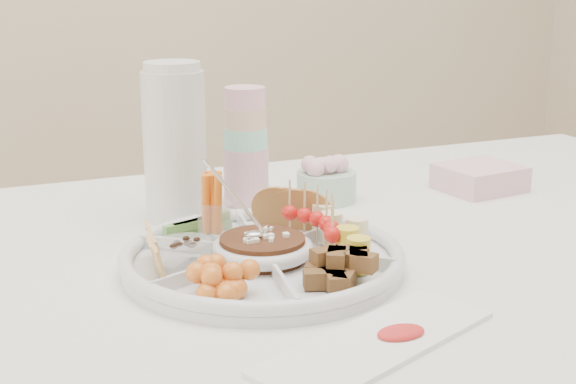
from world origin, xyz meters
name	(u,v)px	position (x,y,z in m)	size (l,w,h in m)	color
party_tray	(263,254)	(-0.27, -0.07, 0.78)	(0.38, 0.38, 0.04)	silver
bean_dip	(263,248)	(-0.27, -0.07, 0.79)	(0.12, 0.12, 0.04)	#57351C
tortillas	(288,212)	(-0.19, 0.03, 0.80)	(0.10, 0.10, 0.06)	olive
carrot_cucumber	(202,205)	(-0.31, 0.05, 0.82)	(0.10, 0.10, 0.09)	orange
pita_raisins	(166,247)	(-0.40, -0.05, 0.80)	(0.10, 0.10, 0.06)	tan
cherries	(230,279)	(-0.35, -0.18, 0.79)	(0.12, 0.12, 0.05)	orange
granola_chunks	(333,269)	(-0.22, -0.19, 0.79)	(0.10, 0.10, 0.05)	brown
banana_tomato	(354,221)	(-0.14, -0.09, 0.82)	(0.10, 0.10, 0.08)	#FFF768
cup_stack	(246,143)	(-0.18, 0.24, 0.87)	(0.08, 0.08, 0.22)	beige
thermos	(175,141)	(-0.31, 0.20, 0.89)	(0.10, 0.10, 0.26)	silver
flower_bowl	(326,179)	(-0.04, 0.20, 0.80)	(0.11, 0.11, 0.08)	silver
napkin_stack	(480,178)	(0.25, 0.15, 0.78)	(0.14, 0.12, 0.05)	beige
placemat	(377,342)	(-0.24, -0.34, 0.76)	(0.31, 0.10, 0.01)	white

